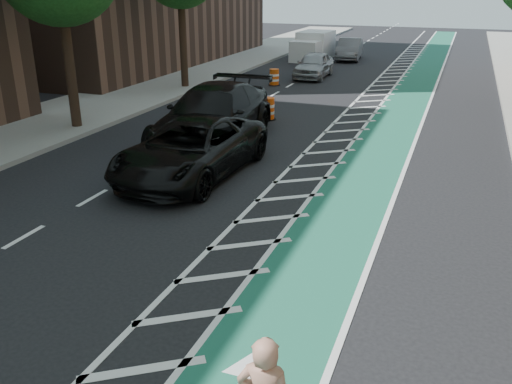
% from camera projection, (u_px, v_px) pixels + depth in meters
% --- Properties ---
extents(ground, '(120.00, 120.00, 0.00)m').
position_uv_depth(ground, '(153.00, 263.00, 10.66)').
color(ground, black).
rests_on(ground, ground).
extents(bike_lane, '(2.00, 90.00, 0.01)m').
position_uv_depth(bike_lane, '(383.00, 143.00, 18.37)').
color(bike_lane, '#1C6249').
rests_on(bike_lane, ground).
extents(buffer_strip, '(1.40, 90.00, 0.01)m').
position_uv_depth(buffer_strip, '(339.00, 139.00, 18.87)').
color(buffer_strip, silver).
rests_on(buffer_strip, ground).
extents(sidewalk_left, '(5.00, 90.00, 0.15)m').
position_uv_depth(sidewalk_left, '(79.00, 112.00, 22.47)').
color(sidewalk_left, gray).
rests_on(sidewalk_left, ground).
extents(curb_left, '(0.12, 90.00, 0.16)m').
position_uv_depth(curb_left, '(129.00, 117.00, 21.66)').
color(curb_left, gray).
rests_on(curb_left, ground).
extents(suv_near, '(2.84, 5.77, 1.57)m').
position_uv_depth(suv_near, '(192.00, 149.00, 15.14)').
color(suv_near, black).
rests_on(suv_near, ground).
extents(suv_far, '(3.02, 6.71, 1.91)m').
position_uv_depth(suv_far, '(213.00, 116.00, 18.08)').
color(suv_far, black).
rests_on(suv_far, ground).
extents(car_silver, '(1.72, 4.13, 1.40)m').
position_uv_depth(car_silver, '(314.00, 65.00, 30.53)').
color(car_silver, '#999A9E').
rests_on(car_silver, ground).
extents(car_grey, '(1.93, 4.46, 1.43)m').
position_uv_depth(car_grey, '(350.00, 49.00, 37.38)').
color(car_grey, slate).
rests_on(car_grey, ground).
extents(box_truck, '(2.19, 4.52, 1.84)m').
position_uv_depth(box_truck, '(313.00, 47.00, 37.49)').
color(box_truck, white).
rests_on(box_truck, ground).
extents(barrel_a, '(0.70, 0.70, 0.96)m').
position_uv_depth(barrel_a, '(206.00, 127.00, 18.62)').
color(barrel_a, '#E0590B').
rests_on(barrel_a, ground).
extents(barrel_b, '(0.63, 0.63, 0.87)m').
position_uv_depth(barrel_b, '(268.00, 109.00, 21.41)').
color(barrel_b, '#FF560D').
rests_on(barrel_b, ground).
extents(barrel_c, '(0.62, 0.62, 0.85)m').
position_uv_depth(barrel_c, '(274.00, 78.00, 28.37)').
color(barrel_c, '#DB4D0B').
rests_on(barrel_c, ground).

